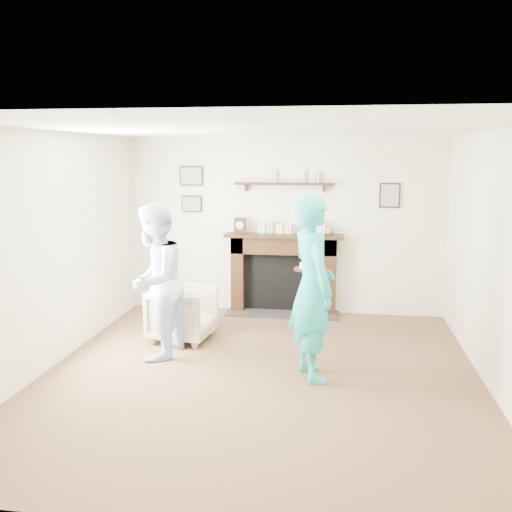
# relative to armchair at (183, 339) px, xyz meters

# --- Properties ---
(ground) EXTENTS (5.00, 5.00, 0.00)m
(ground) POSITION_rel_armchair_xyz_m (1.10, -1.01, 0.00)
(ground) COLOR brown
(ground) RESTS_ON ground
(room_shell) EXTENTS (4.54, 5.02, 2.52)m
(room_shell) POSITION_rel_armchair_xyz_m (1.10, -0.32, 1.62)
(room_shell) COLOR silver
(room_shell) RESTS_ON ground
(armchair) EXTENTS (0.80, 0.78, 0.66)m
(armchair) POSITION_rel_armchair_xyz_m (0.00, 0.00, 0.00)
(armchair) COLOR tan
(armchair) RESTS_ON ground
(man) EXTENTS (0.75, 0.91, 1.74)m
(man) POSITION_rel_armchair_xyz_m (-0.14, -0.63, 0.00)
(man) COLOR silver
(man) RESTS_ON ground
(woman) EXTENTS (0.68, 0.80, 1.87)m
(woman) POSITION_rel_armchair_xyz_m (1.62, -0.97, 0.00)
(woman) COLOR #1FB4B1
(woman) RESTS_ON ground
(pedestal_table) EXTENTS (0.31, 0.31, 1.00)m
(pedestal_table) POSITION_rel_armchair_xyz_m (1.49, 0.37, 0.61)
(pedestal_table) COLOR black
(pedestal_table) RESTS_ON ground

